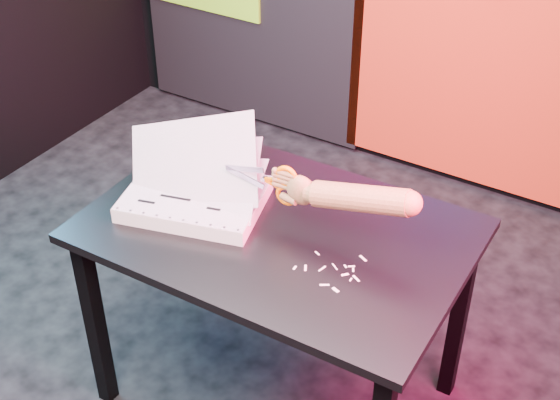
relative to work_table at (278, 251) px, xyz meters
The scene contains 5 objects.
work_table is the anchor object (origin of this frame).
printout_stack 0.31m from the work_table, behind, with size 0.51×0.41×0.31m.
scissors 0.25m from the work_table, 66.25° to the left, with size 0.24×0.02×0.14m.
hand_forearm 0.36m from the work_table, ahead, with size 0.44×0.09×0.15m.
paper_clippings 0.28m from the work_table, 20.36° to the right, with size 0.19×0.18×0.00m.
Camera 1 is at (1.36, -1.70, 2.19)m, focal length 50.00 mm.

